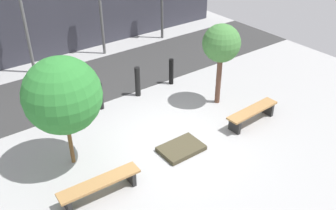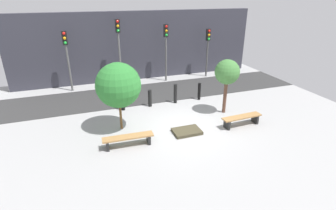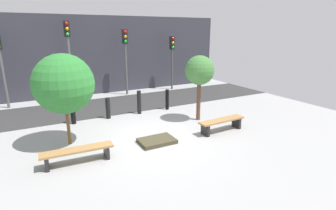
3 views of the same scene
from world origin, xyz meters
name	(u,v)px [view 3 (image 3 of 3)]	position (x,y,z in m)	size (l,w,h in m)	color
ground_plane	(152,139)	(0.00, 0.00, 0.00)	(18.00, 18.00, 0.00)	#999999
road_strip	(112,105)	(0.00, 4.80, 0.01)	(18.00, 3.32, 0.01)	#313131
building_facade	(94,55)	(0.00, 7.93, 2.23)	(16.20, 0.50, 4.45)	#33333D
bench_left	(78,153)	(-2.56, -0.57, 0.32)	(1.98, 0.49, 0.43)	black
bench_right	(222,123)	(2.56, -0.57, 0.34)	(1.89, 0.48, 0.47)	black
planter_bed	(157,141)	(0.00, -0.37, 0.06)	(1.18, 0.81, 0.13)	#403A28
tree_behind_left_bench	(64,84)	(-2.56, 0.94, 2.01)	(1.89, 1.89, 2.95)	brown
tree_behind_right_bench	(200,71)	(2.56, 0.94, 2.05)	(1.18, 1.18, 2.67)	brown
bollard_far_left	(73,113)	(-2.13, 2.89, 0.44)	(0.19, 0.19, 0.87)	black
bollard_left	(108,108)	(-0.71, 2.89, 0.45)	(0.19, 0.19, 0.90)	black
bollard_center	(139,102)	(0.71, 2.89, 0.52)	(0.18, 0.18, 1.05)	black
bollard_right	(167,100)	(2.13, 2.89, 0.48)	(0.16, 0.16, 0.95)	black
traffic_light_west	(0,57)	(-4.53, 6.75, 2.46)	(0.28, 0.27, 3.55)	#5A5A5A
traffic_light_mid_west	(69,47)	(-1.51, 6.75, 2.80)	(0.28, 0.27, 4.09)	#5D5D5D
traffic_light_mid_east	(125,50)	(1.51, 6.75, 2.55)	(0.28, 0.27, 3.69)	#565656
traffic_light_east	(172,53)	(4.53, 6.75, 2.28)	(0.28, 0.27, 3.29)	#4A4A4A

